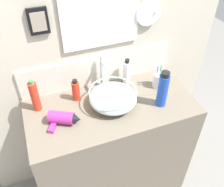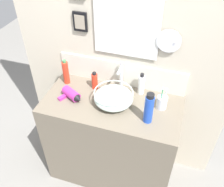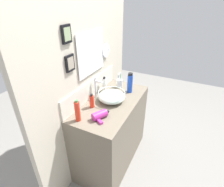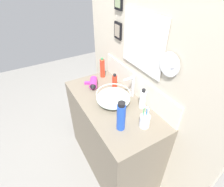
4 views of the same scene
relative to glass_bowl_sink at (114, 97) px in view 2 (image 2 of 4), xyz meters
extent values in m
plane|color=gray|center=(-0.01, -0.01, -0.94)|extent=(6.00, 6.00, 0.00)
cube|color=#6B6051|center=(-0.01, -0.01, -0.50)|extent=(1.07, 0.52, 0.88)
cube|color=beige|center=(-0.01, 0.28, 0.35)|extent=(1.76, 0.06, 2.57)
cube|color=beige|center=(-0.01, 0.25, 0.05)|extent=(1.04, 0.02, 0.21)
cube|color=white|center=(0.02, 0.25, 0.45)|extent=(0.42, 0.01, 0.38)
cube|color=white|center=(0.02, 0.24, 0.45)|extent=(0.48, 0.01, 0.44)
cylinder|color=silver|center=(0.32, 0.23, 0.40)|extent=(0.17, 0.01, 0.17)
cylinder|color=silver|center=(0.36, 0.25, 0.40)|extent=(0.01, 0.06, 0.01)
cube|color=black|center=(-0.34, 0.24, 0.45)|extent=(0.11, 0.02, 0.15)
cube|color=gray|center=(-0.34, 0.23, 0.45)|extent=(0.08, 0.01, 0.11)
ellipsoid|color=silver|center=(0.00, 0.00, 0.00)|extent=(0.30, 0.30, 0.11)
torus|color=silver|center=(0.00, 0.00, 0.05)|extent=(0.30, 0.30, 0.01)
torus|color=#B2B7BC|center=(0.00, 0.00, -0.05)|extent=(0.11, 0.11, 0.01)
cylinder|color=silver|center=(0.00, 0.20, 0.05)|extent=(0.02, 0.02, 0.21)
cylinder|color=silver|center=(0.00, 0.15, 0.14)|extent=(0.02, 0.10, 0.02)
cylinder|color=silver|center=(0.00, 0.20, 0.17)|extent=(0.02, 0.02, 0.03)
cylinder|color=#B22D8C|center=(-0.33, -0.04, -0.02)|extent=(0.16, 0.13, 0.07)
cone|color=black|center=(-0.25, -0.08, -0.02)|extent=(0.07, 0.08, 0.06)
cube|color=#B22D8C|center=(-0.39, -0.06, -0.05)|extent=(0.07, 0.09, 0.02)
cylinder|color=silver|center=(0.35, 0.06, -0.01)|extent=(0.08, 0.08, 0.10)
cylinder|color=white|center=(0.37, 0.07, 0.03)|extent=(0.01, 0.01, 0.16)
cube|color=white|center=(0.37, 0.07, 0.12)|extent=(0.01, 0.01, 0.02)
cylinder|color=blue|center=(0.34, 0.08, 0.02)|extent=(0.01, 0.01, 0.16)
cube|color=white|center=(0.34, 0.08, 0.11)|extent=(0.01, 0.01, 0.02)
cylinder|color=green|center=(0.35, 0.05, 0.04)|extent=(0.01, 0.01, 0.18)
cube|color=white|center=(0.35, 0.05, 0.14)|extent=(0.01, 0.01, 0.02)
cylinder|color=red|center=(-0.20, 0.13, 0.01)|extent=(0.05, 0.05, 0.13)
cylinder|color=black|center=(-0.20, 0.13, 0.08)|extent=(0.03, 0.03, 0.02)
cylinder|color=blue|center=(0.28, -0.10, 0.05)|extent=(0.06, 0.06, 0.22)
cylinder|color=black|center=(0.28, -0.10, 0.17)|extent=(0.05, 0.05, 0.03)
cylinder|color=red|center=(-0.45, 0.13, 0.04)|extent=(0.05, 0.05, 0.20)
cylinder|color=#3F7F4C|center=(-0.45, 0.13, 0.15)|extent=(0.03, 0.03, 0.02)
cylinder|color=white|center=(0.17, 0.18, 0.02)|extent=(0.05, 0.05, 0.16)
cylinder|color=black|center=(0.17, 0.18, 0.12)|extent=(0.03, 0.03, 0.03)
camera|label=1|loc=(-0.41, -1.08, 1.02)|focal=40.00mm
camera|label=2|loc=(0.42, -1.35, 1.23)|focal=40.00mm
camera|label=3|loc=(-1.49, -0.73, 0.96)|focal=28.00mm
camera|label=4|loc=(1.03, -0.61, 0.93)|focal=28.00mm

